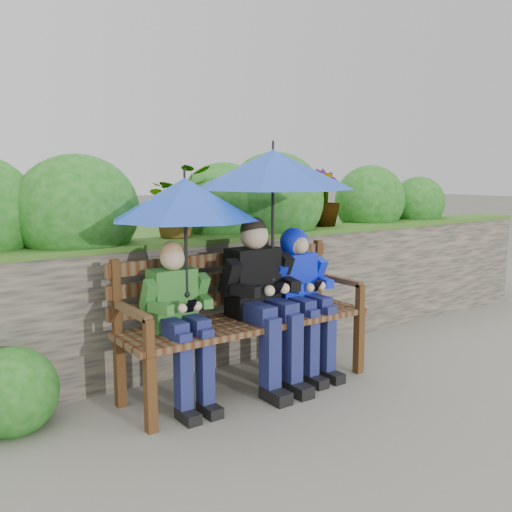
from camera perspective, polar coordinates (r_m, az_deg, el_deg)
ground at (r=4.22m, az=0.81°, el=-13.02°), size 60.00×60.00×0.00m
garden_backdrop at (r=5.39m, az=-9.51°, el=-1.82°), size 8.00×2.87×1.76m
park_bench at (r=4.11m, az=-1.46°, el=-5.41°), size 1.87×0.55×0.99m
boy_left at (r=3.75m, az=-7.67°, el=-5.73°), size 0.45×0.52×1.10m
boy_middle at (r=4.07m, az=0.56°, el=-3.77°), size 0.55×0.63×1.22m
boy_right at (r=4.32m, az=4.58°, el=-3.08°), size 0.47×0.57×1.13m
umbrella_left at (r=3.69m, az=-7.12°, el=5.67°), size 0.97×0.97×0.84m
umbrella_right at (r=4.05m, az=1.71°, el=8.64°), size 1.15×1.15×1.01m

